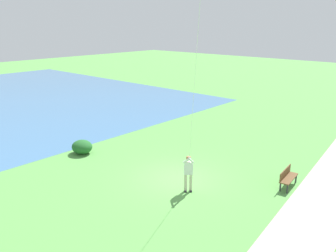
% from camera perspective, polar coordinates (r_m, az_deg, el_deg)
% --- Properties ---
extents(ground_plane, '(120.00, 120.00, 0.00)m').
position_cam_1_polar(ground_plane, '(17.55, 1.36, -8.53)').
color(ground_plane, '#569947').
extents(person_kite_flyer, '(0.59, 0.60, 1.83)m').
position_cam_1_polar(person_kite_flyer, '(15.85, 3.37, -7.27)').
color(person_kite_flyer, '#232328').
rests_on(person_kite_flyer, ground).
extents(park_bench_near_walkway, '(0.60, 1.54, 0.88)m').
position_cam_1_polar(park_bench_near_walkway, '(17.42, 18.99, -7.84)').
color(park_bench_near_walkway, brown).
rests_on(park_bench_near_walkway, ground).
extents(lakeside_shrub, '(1.28, 1.15, 0.81)m').
position_cam_1_polar(lakeside_shrub, '(21.19, -13.91, -3.33)').
color(lakeside_shrub, '#236028').
rests_on(lakeside_shrub, ground).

